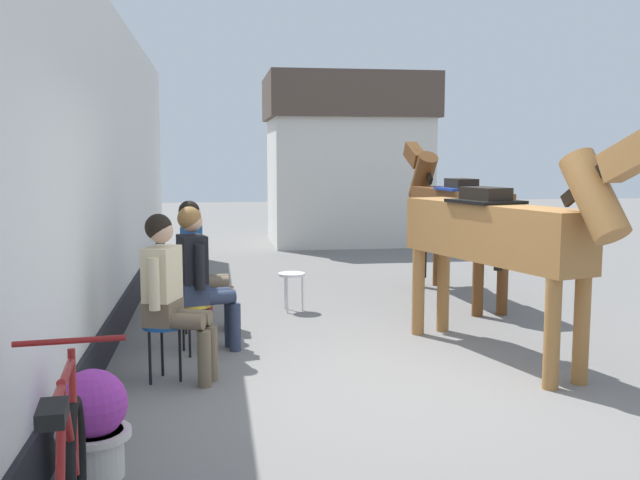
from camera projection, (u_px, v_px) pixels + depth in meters
ground_plane at (331, 307)px, 8.79m from camera, size 40.00×40.00×0.00m
pub_facade_wall at (92, 189)px, 6.76m from camera, size 0.34×14.00×3.40m
distant_cottage at (347, 158)px, 15.12m from camera, size 3.40×2.60×3.50m
seated_visitor_near at (170, 289)px, 5.81m from camera, size 0.61×0.49×1.39m
seated_visitor_middle at (199, 272)px, 6.67m from camera, size 0.61×0.48×1.39m
seated_visitor_far at (198, 259)px, 7.50m from camera, size 0.61×0.49×1.39m
saddled_horse_near at (501, 234)px, 6.40m from camera, size 1.13×2.91×2.06m
saddled_horse_far at (453, 209)px, 9.25m from camera, size 0.63×3.00×2.06m
flower_planter_near at (93, 422)px, 4.11m from camera, size 0.43×0.43×0.64m
spare_stool_white at (292, 278)px, 8.52m from camera, size 0.32×0.32×0.46m
satchel_bag at (200, 306)px, 8.37m from camera, size 0.29×0.28×0.20m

